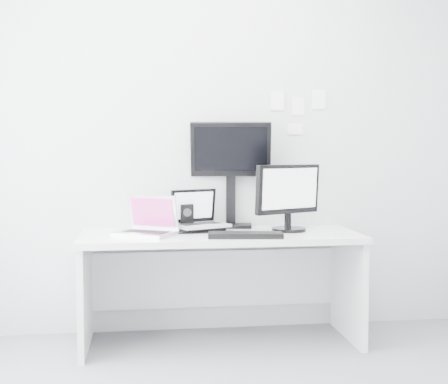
{
  "coord_description": "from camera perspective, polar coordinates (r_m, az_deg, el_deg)",
  "views": [
    {
      "loc": [
        -0.5,
        -2.66,
        1.27
      ],
      "look_at": [
        0.02,
        1.23,
        1.0
      ],
      "focal_mm": 48.95,
      "sensor_mm": 36.0,
      "label": 1
    }
  ],
  "objects": [
    {
      "name": "back_wall",
      "position": [
        4.29,
        -0.92,
        5.01
      ],
      "size": [
        3.6,
        0.0,
        3.6
      ],
      "primitive_type": "plane",
      "rotation": [
        1.57,
        0.0,
        0.0
      ],
      "color": "#BBBEC0",
      "rests_on": "ground"
    },
    {
      "name": "desk",
      "position": [
        4.04,
        -0.32,
        -9.0
      ],
      "size": [
        1.8,
        0.7,
        0.73
      ],
      "primitive_type": "cube",
      "color": "white",
      "rests_on": "ground"
    },
    {
      "name": "macbook",
      "position": [
        3.89,
        -7.43,
        -2.11
      ],
      "size": [
        0.44,
        0.41,
        0.27
      ],
      "primitive_type": "cube",
      "rotation": [
        0.0,
        0.0,
        -0.56
      ],
      "color": "#B9B8BD",
      "rests_on": "desk"
    },
    {
      "name": "speaker",
      "position": [
        4.14,
        -3.49,
        -2.34
      ],
      "size": [
        0.11,
        0.11,
        0.18
      ],
      "primitive_type": "cube",
      "rotation": [
        0.0,
        0.0,
        -0.25
      ],
      "color": "black",
      "rests_on": "desk"
    },
    {
      "name": "dell_laptop",
      "position": [
        4.07,
        -2.18,
        -1.68
      ],
      "size": [
        0.42,
        0.38,
        0.28
      ],
      "primitive_type": "cube",
      "rotation": [
        0.0,
        0.0,
        0.41
      ],
      "color": "#B6B8BF",
      "rests_on": "desk"
    },
    {
      "name": "rear_monitor",
      "position": [
        4.25,
        0.63,
        1.75
      ],
      "size": [
        0.58,
        0.28,
        0.75
      ],
      "primitive_type": "cube",
      "rotation": [
        0.0,
        0.0,
        -0.15
      ],
      "color": "black",
      "rests_on": "desk"
    },
    {
      "name": "samsung_monitor",
      "position": [
        4.07,
        6.09,
        -0.44
      ],
      "size": [
        0.55,
        0.43,
        0.46
      ],
      "primitive_type": "cube",
      "rotation": [
        0.0,
        0.0,
        0.45
      ],
      "color": "black",
      "rests_on": "desk"
    },
    {
      "name": "keyboard",
      "position": [
        3.78,
        2.01,
        -4.04
      ],
      "size": [
        0.48,
        0.22,
        0.03
      ],
      "primitive_type": "cube",
      "rotation": [
        0.0,
        0.0,
        -0.12
      ],
      "color": "black",
      "rests_on": "desk"
    },
    {
      "name": "mouse",
      "position": [
        3.82,
        4.92,
        -3.97
      ],
      "size": [
        0.11,
        0.09,
        0.03
      ],
      "primitive_type": "ellipsoid",
      "rotation": [
        0.0,
        0.0,
        -0.31
      ],
      "color": "black",
      "rests_on": "desk"
    },
    {
      "name": "wall_note_0",
      "position": [
        4.37,
        5.02,
        8.52
      ],
      "size": [
        0.1,
        0.0,
        0.14
      ],
      "primitive_type": "cube",
      "color": "white",
      "rests_on": "back_wall"
    },
    {
      "name": "wall_note_1",
      "position": [
        4.4,
        6.94,
        7.95
      ],
      "size": [
        0.09,
        0.0,
        0.13
      ],
      "primitive_type": "cube",
      "color": "white",
      "rests_on": "back_wall"
    },
    {
      "name": "wall_note_2",
      "position": [
        4.44,
        8.84,
        8.54
      ],
      "size": [
        0.1,
        0.0,
        0.14
      ],
      "primitive_type": "cube",
      "color": "white",
      "rests_on": "back_wall"
    },
    {
      "name": "wall_note_3",
      "position": [
        4.39,
        6.67,
        5.88
      ],
      "size": [
        0.11,
        0.0,
        0.08
      ],
      "primitive_type": "cube",
      "color": "white",
      "rests_on": "back_wall"
    }
  ]
}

